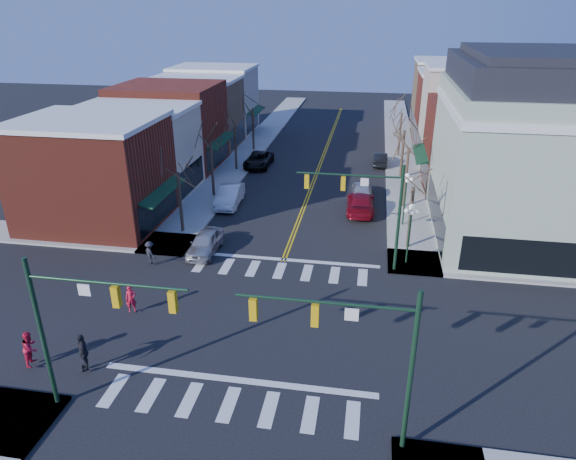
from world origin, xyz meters
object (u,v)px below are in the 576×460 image
at_px(pedestrian_dark_a, 83,352).
at_px(lamppost_corner, 410,224).
at_px(lamppost_midblock, 406,190).
at_px(pedestrian_red_b, 30,348).
at_px(pedestrian_dark_b, 150,253).
at_px(car_right_far, 380,159).
at_px(car_right_mid, 362,190).
at_px(victorian_corner, 532,150).
at_px(car_right_near, 361,203).
at_px(car_left_near, 205,243).
at_px(pedestrian_red_a, 131,299).
at_px(car_left_mid, 230,196).
at_px(car_left_far, 259,160).

bearing_deg(pedestrian_dark_a, lamppost_corner, 99.71).
distance_m(lamppost_midblock, pedestrian_red_b, 27.27).
bearing_deg(pedestrian_dark_b, car_right_far, -84.93).
bearing_deg(car_right_mid, victorian_corner, 149.66).
bearing_deg(pedestrian_red_b, car_right_near, -43.81).
bearing_deg(car_left_near, pedestrian_dark_b, -139.84).
xyz_separation_m(lamppost_midblock, car_right_mid, (-3.40, 5.92, -2.20)).
height_order(car_left_near, car_right_mid, car_right_mid).
bearing_deg(pedestrian_dark_a, victorian_corner, 97.88).
distance_m(lamppost_midblock, car_right_far, 16.61).
bearing_deg(pedestrian_red_a, car_left_mid, 59.03).
distance_m(pedestrian_red_a, pedestrian_dark_a, 5.04).
bearing_deg(car_left_near, pedestrian_dark_a, -96.80).
xyz_separation_m(car_left_mid, car_right_far, (12.80, 14.16, -0.16)).
bearing_deg(car_right_near, lamppost_corner, 108.95).
xyz_separation_m(lamppost_midblock, pedestrian_red_b, (-18.20, -20.21, -1.92)).
relative_size(car_left_near, car_left_far, 0.82).
relative_size(lamppost_corner, lamppost_midblock, 1.00).
bearing_deg(pedestrian_dark_a, pedestrian_dark_b, 155.29).
bearing_deg(car_right_near, car_left_far, -46.80).
height_order(lamppost_midblock, car_right_mid, lamppost_midblock).
relative_size(lamppost_midblock, pedestrian_dark_b, 2.72).
relative_size(car_left_far, pedestrian_dark_a, 2.76).
bearing_deg(pedestrian_red_a, victorian_corner, 3.56).
bearing_deg(pedestrian_red_a, car_left_near, 50.33).
distance_m(lamppost_corner, car_right_near, 9.87).
relative_size(car_left_far, pedestrian_red_a, 3.34).
height_order(car_left_far, pedestrian_dark_a, pedestrian_dark_a).
bearing_deg(car_left_far, victorian_corner, -31.14).
bearing_deg(car_right_mid, car_left_near, 49.52).
distance_m(pedestrian_dark_a, pedestrian_dark_b, 10.76).
bearing_deg(pedestrian_red_b, pedestrian_dark_a, -99.56).
xyz_separation_m(car_left_mid, pedestrian_dark_b, (-2.20, -11.67, 0.11)).
distance_m(car_right_mid, car_right_far, 10.56).
relative_size(lamppost_corner, pedestrian_red_a, 2.70).
xyz_separation_m(car_left_mid, pedestrian_red_a, (-0.90, -17.32, 0.12)).
relative_size(car_right_near, car_right_mid, 1.23).
bearing_deg(pedestrian_dark_b, pedestrian_red_a, 138.24).
bearing_deg(victorian_corner, car_left_near, -163.63).
xyz_separation_m(pedestrian_red_a, pedestrian_dark_b, (-1.30, 5.64, -0.01)).
height_order(car_left_mid, car_right_mid, car_left_mid).
xyz_separation_m(lamppost_corner, car_right_mid, (-3.40, 12.42, -2.20)).
relative_size(car_left_mid, pedestrian_dark_a, 2.62).
bearing_deg(pedestrian_red_a, car_right_near, 27.53).
bearing_deg(pedestrian_dark_a, car_right_mid, 123.43).
bearing_deg(car_right_near, pedestrian_red_a, 53.79).
distance_m(lamppost_midblock, pedestrian_dark_b, 19.40).
height_order(car_left_near, pedestrian_red_b, pedestrian_red_b).
height_order(car_right_far, pedestrian_red_a, pedestrian_red_a).
bearing_deg(pedestrian_dark_a, lamppost_midblock, 110.77).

